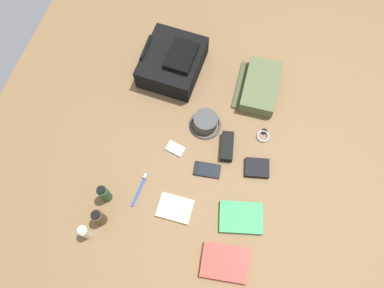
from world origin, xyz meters
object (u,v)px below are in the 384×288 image
object	(u,v)px
backpack	(173,62)
sunglasses_case	(227,146)
wristwatch	(263,135)
wallet	(257,168)
toiletry_pouch	(260,87)
paperback_novel	(225,263)
cell_phone	(207,170)
shampoo_bottle	(104,194)
bucket_hat	(205,122)
lotion_bottle	(85,232)
notepad	(175,208)
toothbrush	(140,188)
travel_guidebook	(241,218)
cologne_bottle	(99,217)
media_player	(175,149)

from	to	relation	value
backpack	sunglasses_case	distance (m)	0.51
wristwatch	wallet	bearing A→B (deg)	-177.26
backpack	wristwatch	bearing A→B (deg)	-113.83
toiletry_pouch	wristwatch	world-z (taller)	toiletry_pouch
paperback_novel	wallet	distance (m)	0.45
paperback_novel	cell_phone	bearing A→B (deg)	26.07
cell_phone	shampoo_bottle	bearing A→B (deg)	122.43
bucket_hat	cell_phone	size ratio (longest dim) A/B	1.21
bucket_hat	paperback_novel	distance (m)	0.64
wallet	sunglasses_case	bearing A→B (deg)	57.29
lotion_bottle	sunglasses_case	xyz separation A→B (m)	(0.56, -0.47, -0.04)
toiletry_pouch	bucket_hat	xyz separation A→B (m)	(-0.26, 0.21, -0.00)
backpack	notepad	size ratio (longest dim) A/B	2.22
paperback_novel	cell_phone	world-z (taller)	paperback_novel
paperback_novel	cell_phone	xyz separation A→B (m)	(0.37, 0.18, -0.01)
lotion_bottle	toothbrush	distance (m)	0.30
bucket_hat	travel_guidebook	distance (m)	0.47
cologne_bottle	notepad	distance (m)	0.33
toiletry_pouch	cologne_bottle	bearing A→B (deg)	148.49
backpack	lotion_bottle	world-z (taller)	backpack
backpack	sunglasses_case	world-z (taller)	backpack
toiletry_pouch	media_player	distance (m)	0.52
toiletry_pouch	shampoo_bottle	distance (m)	0.90
paperback_novel	travel_guidebook	world-z (taller)	paperback_novel
bucket_hat	wallet	xyz separation A→B (m)	(-0.14, -0.29, -0.02)
notepad	bucket_hat	bearing A→B (deg)	-3.62
travel_guidebook	sunglasses_case	distance (m)	0.33
cologne_bottle	sunglasses_case	size ratio (longest dim) A/B	0.91
cell_phone	notepad	distance (m)	0.23
paperback_novel	travel_guidebook	size ratio (longest dim) A/B	0.99
travel_guidebook	toothbrush	xyz separation A→B (m)	(0.00, 0.47, -0.00)
backpack	wristwatch	distance (m)	0.58
toothbrush	notepad	world-z (taller)	toothbrush
wallet	cologne_bottle	bearing A→B (deg)	113.37
lotion_bottle	wallet	size ratio (longest dim) A/B	1.10
cell_phone	sunglasses_case	size ratio (longest dim) A/B	0.92
bucket_hat	notepad	xyz separation A→B (m)	(-0.43, 0.02, -0.02)
wallet	toiletry_pouch	bearing A→B (deg)	-0.52
shampoo_bottle	toothbrush	world-z (taller)	shampoo_bottle
lotion_bottle	paperback_novel	size ratio (longest dim) A/B	0.57
toothbrush	notepad	size ratio (longest dim) A/B	1.09
backpack	sunglasses_case	bearing A→B (deg)	-132.34
travel_guidebook	sunglasses_case	size ratio (longest dim) A/B	1.54
backpack	travel_guidebook	size ratio (longest dim) A/B	1.55
lotion_bottle	cologne_bottle	world-z (taller)	cologne_bottle
backpack	cologne_bottle	bearing A→B (deg)	175.68
toiletry_pouch	lotion_bottle	world-z (taller)	lotion_bottle
shampoo_bottle	wristwatch	distance (m)	0.78
media_player	wristwatch	xyz separation A→B (m)	(0.19, -0.38, 0.00)
lotion_bottle	cologne_bottle	bearing A→B (deg)	-24.79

